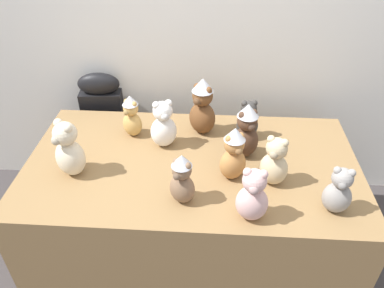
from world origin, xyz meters
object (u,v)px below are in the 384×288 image
(teddy_bear_snow, at_px, (163,125))
(teddy_bear_caramel, at_px, (234,154))
(teddy_bear_ash, at_px, (338,192))
(teddy_bear_charcoal, at_px, (248,121))
(display_table, at_px, (192,209))
(teddy_bear_sand, at_px, (274,162))
(teddy_bear_cream, at_px, (69,150))
(teddy_bear_honey, at_px, (132,116))
(teddy_bear_blush, at_px, (253,196))
(instrument_case, at_px, (106,132))
(teddy_bear_mocha, at_px, (182,179))
(teddy_bear_cocoa, at_px, (246,131))
(teddy_bear_chestnut, at_px, (202,107))

(teddy_bear_snow, bearing_deg, teddy_bear_caramel, -55.78)
(teddy_bear_ash, relative_size, teddy_bear_charcoal, 1.02)
(display_table, bearing_deg, teddy_bear_sand, -18.52)
(teddy_bear_cream, xyz_separation_m, teddy_bear_honey, (0.25, 0.37, -0.02))
(teddy_bear_charcoal, distance_m, teddy_bear_snow, 0.49)
(teddy_bear_caramel, xyz_separation_m, teddy_bear_charcoal, (0.09, 0.37, -0.03))
(teddy_bear_blush, relative_size, teddy_bear_sand, 1.02)
(instrument_case, distance_m, teddy_bear_mocha, 1.18)
(display_table, bearing_deg, teddy_bear_charcoal, 39.81)
(teddy_bear_cream, relative_size, teddy_bear_honey, 1.20)
(teddy_bear_charcoal, bearing_deg, teddy_bear_cream, -167.62)
(teddy_bear_caramel, xyz_separation_m, teddy_bear_cream, (-0.83, -0.02, -0.00))
(teddy_bear_charcoal, xyz_separation_m, teddy_bear_snow, (-0.48, -0.11, 0.02))
(teddy_bear_cocoa, xyz_separation_m, teddy_bear_cream, (-0.90, -0.21, -0.01))
(teddy_bear_ash, distance_m, teddy_bear_snow, 0.97)
(teddy_bear_charcoal, bearing_deg, teddy_bear_mocha, -131.48)
(instrument_case, bearing_deg, teddy_bear_cream, -91.12)
(teddy_bear_cream, bearing_deg, instrument_case, 127.85)
(instrument_case, distance_m, teddy_bear_sand, 1.37)
(teddy_bear_blush, distance_m, teddy_bear_charcoal, 0.64)
(teddy_bear_caramel, bearing_deg, teddy_bear_mocha, -169.76)
(instrument_case, bearing_deg, teddy_bear_mocha, -60.31)
(teddy_bear_sand, xyz_separation_m, teddy_bear_caramel, (-0.20, 0.03, 0.02))
(teddy_bear_caramel, distance_m, teddy_bear_mocha, 0.30)
(teddy_bear_cocoa, bearing_deg, teddy_bear_snow, 144.47)
(teddy_bear_cocoa, bearing_deg, teddy_bear_chestnut, 111.61)
(instrument_case, xyz_separation_m, teddy_bear_mocha, (0.64, -0.92, 0.39))
(teddy_bear_honey, height_order, teddy_bear_chestnut, teddy_bear_chestnut)
(teddy_bear_mocha, bearing_deg, instrument_case, 153.65)
(teddy_bear_sand, height_order, teddy_bear_caramel, teddy_bear_caramel)
(teddy_bear_caramel, distance_m, teddy_bear_cocoa, 0.20)
(teddy_bear_honey, relative_size, teddy_bear_charcoal, 1.07)
(teddy_bear_ash, distance_m, teddy_bear_mocha, 0.71)
(teddy_bear_cocoa, bearing_deg, teddy_bear_caramel, -137.95)
(instrument_case, distance_m, teddy_bear_chestnut, 0.89)
(teddy_bear_sand, bearing_deg, teddy_bear_cream, -156.88)
(teddy_bear_blush, xyz_separation_m, teddy_bear_ash, (0.39, 0.07, -0.01))
(teddy_bear_caramel, distance_m, teddy_bear_ash, 0.51)
(instrument_case, distance_m, teddy_bear_blush, 1.44)
(display_table, relative_size, teddy_bear_blush, 6.39)
(teddy_bear_ash, bearing_deg, teddy_bear_honey, 165.31)
(teddy_bear_sand, bearing_deg, teddy_bear_chestnut, 154.35)
(display_table, xyz_separation_m, teddy_bear_honey, (-0.37, 0.24, 0.50))
(instrument_case, height_order, teddy_bear_charcoal, teddy_bear_charcoal)
(teddy_bear_ash, bearing_deg, teddy_bear_blush, -156.74)
(display_table, bearing_deg, teddy_bear_chestnut, 81.93)
(instrument_case, relative_size, teddy_bear_sand, 3.41)
(teddy_bear_sand, distance_m, teddy_bear_cream, 1.03)
(teddy_bear_mocha, bearing_deg, teddy_bear_sand, 48.65)
(teddy_bear_cream, xyz_separation_m, teddy_bear_snow, (0.44, 0.28, -0.01))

